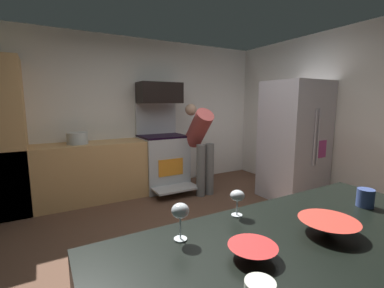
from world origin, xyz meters
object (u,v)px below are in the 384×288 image
Objects in this scene: person_cook at (200,140)px; oven_range at (163,160)px; mixing_bowl_large at (328,227)px; mixing_bowl_small at (252,251)px; microwave at (160,93)px; wine_glass_near at (180,212)px; refrigerator at (294,141)px; mug_tea at (365,198)px; wine_glass_far at (237,197)px; stock_pot at (77,138)px.

oven_range is at bearing 132.22° from person_cook.
mixing_bowl_large is 0.45m from mixing_bowl_small.
wine_glass_near is (-1.31, -3.32, -0.65)m from microwave.
microwave is 3.63m from wine_glass_near.
mixing_bowl_small is at bearing -107.79° from oven_range.
oven_range is 1.17m from microwave.
refrigerator is at bearing 36.93° from mixing_bowl_small.
mug_tea is (-0.18, -3.52, -0.72)m from microwave.
microwave is 3.83m from mixing_bowl_small.
mixing_bowl_small is 0.40m from wine_glass_far.
mixing_bowl_large reaches higher than mixing_bowl_small.
stock_pot is at bearing -176.64° from microwave.
stock_pot is (-1.18, 3.44, 0.03)m from mug_tea.
mixing_bowl_large is at bearing -100.59° from microwave.
person_cook reaches higher than mixing_bowl_small.
person_cook is (-1.17, 0.92, -0.03)m from refrigerator.
oven_range is 5.55× the size of mixing_bowl_large.
mixing_bowl_small is 0.34m from wine_glass_near.
mug_tea is (0.94, 0.07, 0.03)m from mixing_bowl_small.
mixing_bowl_large is (-2.31, -2.09, 0.02)m from refrigerator.
wine_glass_far is at bearing -145.90° from refrigerator.
stock_pot reaches higher than mug_tea.
refrigerator is 2.70m from mug_tea.
person_cook is 10.35× the size of wine_glass_far.
stock_pot is at bearing 109.01° from mug_tea.
person_cook reaches higher than stock_pot.
refrigerator is 3.09m from wine_glass_far.
microwave reaches higher than refrigerator.
person_cook is 3.38m from mixing_bowl_small.
mixing_bowl_large is at bearing -78.97° from stock_pot.
refrigerator is at bearing -25.63° from stock_pot.
refrigerator is at bearing 47.84° from mug_tea.
oven_range is 3.52m from wine_glass_near.
stock_pot is (-1.36, 0.01, 0.48)m from oven_range.
oven_range is 3.61m from mixing_bowl_large.
mixing_bowl_large is 0.45m from wine_glass_far.
wine_glass_near is 1.19× the size of wine_glass_far.
microwave is at bearing 137.09° from refrigerator.
wine_glass_far is at bearing 159.90° from mug_tea.
microwave is at bearing 3.36° from stock_pot.
oven_range is 1.01× the size of person_cook.
mixing_bowl_small is (-0.44, 0.03, -0.01)m from mixing_bowl_large.
mixing_bowl_small is 0.66× the size of stock_pot.
mug_tea is (0.74, -0.27, -0.05)m from wine_glass_far.
mug_tea is (-0.64, -2.92, 0.06)m from person_cook.
person_cook is 3.25m from wine_glass_near.
person_cook is at bearing 57.07° from wine_glass_near.
refrigerator reaches higher than mixing_bowl_large.
wine_glass_near is at bearing -122.93° from person_cook.
refrigerator reaches higher than person_cook.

